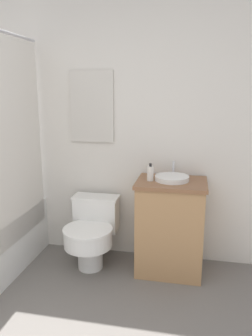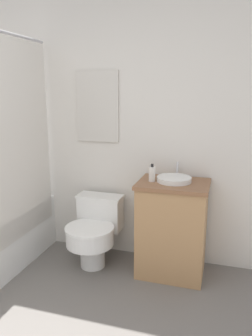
{
  "view_description": "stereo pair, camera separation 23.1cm",
  "coord_description": "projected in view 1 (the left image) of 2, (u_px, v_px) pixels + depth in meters",
  "views": [
    {
      "loc": [
        0.93,
        -0.58,
        1.54
      ],
      "look_at": [
        0.43,
        1.85,
        0.95
      ],
      "focal_mm": 35.0,
      "sensor_mm": 36.0,
      "label": 1
    },
    {
      "loc": [
        1.15,
        -0.53,
        1.54
      ],
      "look_at": [
        0.43,
        1.85,
        0.95
      ],
      "focal_mm": 35.0,
      "sensor_mm": 36.0,
      "label": 2
    }
  ],
  "objects": [
    {
      "name": "soap_bottle",
      "position": [
        150.0,
        173.0,
        2.71
      ],
      "size": [
        0.05,
        0.05,
        0.15
      ],
      "color": "silver",
      "rests_on": "vanity"
    },
    {
      "name": "toilet",
      "position": [
        92.0,
        231.0,
        2.91
      ],
      "size": [
        0.43,
        0.57,
        0.6
      ],
      "color": "white",
      "rests_on": "ground_plane"
    },
    {
      "name": "wall_back",
      "position": [
        91.0,
        123.0,
        3.02
      ],
      "size": [
        3.14,
        0.07,
        2.5
      ],
      "color": "silver",
      "rests_on": "ground_plane"
    },
    {
      "name": "sink",
      "position": [
        172.0,
        178.0,
        2.73
      ],
      "size": [
        0.29,
        0.32,
        0.13
      ],
      "color": "white",
      "rests_on": "vanity"
    },
    {
      "name": "vanity",
      "position": [
        170.0,
        226.0,
        2.81
      ],
      "size": [
        0.58,
        0.46,
        0.81
      ],
      "color": "#AD7F51",
      "rests_on": "ground_plane"
    }
  ]
}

